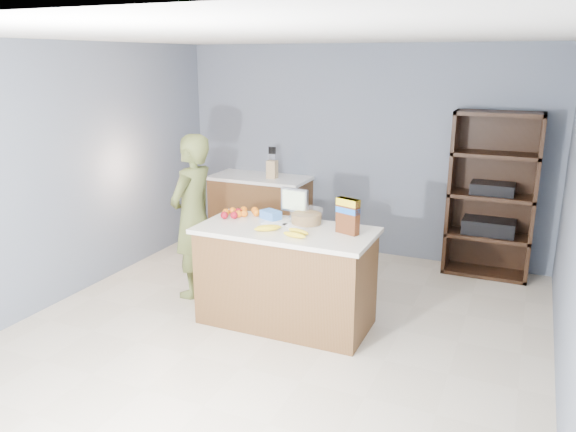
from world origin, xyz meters
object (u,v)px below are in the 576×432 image
at_px(counter_peninsula, 286,280).
at_px(shelving_unit, 492,198).
at_px(tv, 294,202).
at_px(cereal_box, 348,213).
at_px(person, 193,216).

height_order(counter_peninsula, shelving_unit, shelving_unit).
height_order(tv, cereal_box, cereal_box).
bearing_deg(cereal_box, shelving_unit, 62.84).
distance_m(person, tv, 1.08).
xyz_separation_m(shelving_unit, tv, (-1.61, -1.72, 0.19)).
bearing_deg(shelving_unit, person, -145.71).
height_order(shelving_unit, tv, shelving_unit).
bearing_deg(counter_peninsula, tv, 100.09).
height_order(shelving_unit, person, shelving_unit).
relative_size(counter_peninsula, cereal_box, 5.11).
height_order(counter_peninsula, tv, tv).
xyz_separation_m(person, tv, (1.05, 0.10, 0.24)).
bearing_deg(cereal_box, tv, 156.91).
distance_m(counter_peninsula, tv, 0.73).
height_order(person, tv, person).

